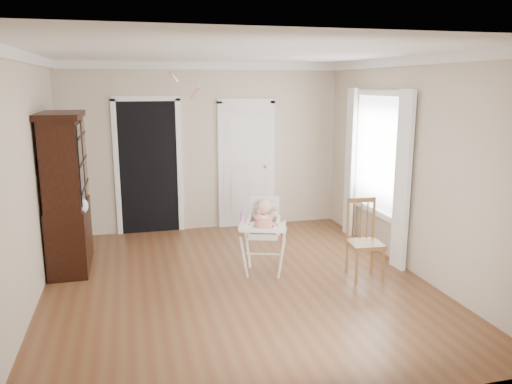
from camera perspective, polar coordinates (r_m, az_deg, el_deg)
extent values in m
plane|color=brown|center=(6.12, -2.10, -10.43)|extent=(5.00, 5.00, 0.00)
plane|color=white|center=(5.66, -2.32, 15.69)|extent=(5.00, 5.00, 0.00)
plane|color=beige|center=(8.17, -5.94, 5.09)|extent=(4.50, 0.00, 4.50)
plane|color=beige|center=(5.71, -24.85, 0.93)|extent=(0.00, 5.00, 5.00)
plane|color=beige|center=(6.58, 17.34, 2.87)|extent=(0.00, 5.00, 5.00)
cube|color=black|center=(8.12, -12.17, 2.69)|extent=(0.90, 0.03, 2.10)
cube|color=white|center=(8.11, -15.63, 2.50)|extent=(0.08, 0.05, 2.18)
cube|color=white|center=(8.14, -8.73, 2.85)|extent=(0.08, 0.05, 2.18)
cube|color=white|center=(8.01, -12.53, 10.39)|extent=(1.06, 0.05, 0.08)
cube|color=white|center=(8.32, -1.09, 3.02)|extent=(0.80, 0.05, 2.05)
cube|color=white|center=(8.24, -4.08, 2.90)|extent=(0.08, 0.05, 2.13)
cube|color=white|center=(8.44, 1.82, 3.14)|extent=(0.08, 0.05, 2.13)
sphere|color=gold|center=(8.37, 1.10, 2.90)|extent=(0.06, 0.06, 0.06)
cube|color=white|center=(7.25, 13.93, 4.28)|extent=(0.02, 1.20, 1.60)
cube|color=white|center=(7.18, 14.14, 10.93)|extent=(0.06, 1.36, 0.08)
cube|color=white|center=(6.58, 16.39, 1.16)|extent=(0.08, 0.28, 2.30)
cube|color=white|center=(7.94, 10.68, 3.27)|extent=(0.08, 0.28, 2.30)
cylinder|color=white|center=(6.18, -1.37, -7.58)|extent=(0.14, 0.09, 0.57)
cylinder|color=white|center=(6.16, 2.90, -7.69)|extent=(0.09, 0.14, 0.57)
cylinder|color=white|center=(6.58, -0.99, -6.35)|extent=(0.09, 0.14, 0.57)
cylinder|color=white|center=(6.55, 3.02, -6.44)|extent=(0.14, 0.09, 0.57)
cylinder|color=white|center=(6.32, 0.86, -7.10)|extent=(0.42, 0.16, 0.02)
cube|color=silver|center=(6.28, 0.90, -4.75)|extent=(0.45, 0.44, 0.08)
cube|color=silver|center=(6.26, -0.76, -3.71)|extent=(0.14, 0.32, 0.17)
cube|color=silver|center=(6.24, 2.56, -3.78)|extent=(0.14, 0.32, 0.17)
cube|color=silver|center=(6.37, 1.00, -2.36)|extent=(0.36, 0.17, 0.42)
cube|color=white|center=(6.02, 0.76, -4.04)|extent=(0.63, 0.53, 0.03)
cube|color=white|center=(5.84, 0.63, -4.37)|extent=(0.51, 0.20, 0.04)
ellipsoid|color=beige|center=(6.27, 0.92, -3.47)|extent=(0.24, 0.21, 0.25)
sphere|color=beige|center=(6.22, 0.92, -1.70)|extent=(0.22, 0.22, 0.17)
sphere|color=red|center=(6.20, 0.88, -3.16)|extent=(0.13, 0.13, 0.13)
sphere|color=red|center=(6.15, 0.65, -2.24)|extent=(0.06, 0.06, 0.06)
sphere|color=red|center=(6.14, 2.25, -1.93)|extent=(0.06, 0.06, 0.06)
cylinder|color=silver|center=(5.98, 0.85, -3.97)|extent=(0.27, 0.27, 0.01)
cylinder|color=#E2274D|center=(5.96, 0.86, -3.42)|extent=(0.21, 0.21, 0.11)
cylinder|color=#F2E08C|center=(5.93, 1.03, -3.00)|extent=(0.09, 0.09, 0.02)
cylinder|color=#E58CC5|center=(6.16, -1.54, -3.04)|extent=(0.06, 0.06, 0.10)
cylinder|color=#AB71C7|center=(6.14, -1.54, -2.47)|extent=(0.07, 0.07, 0.03)
cone|color=#AB71C7|center=(6.13, -1.55, -2.18)|extent=(0.02, 0.02, 0.04)
cube|color=black|center=(6.96, -20.47, -4.72)|extent=(0.47, 1.12, 0.84)
cube|color=black|center=(6.76, -21.08, 3.27)|extent=(0.43, 1.12, 1.12)
cube|color=black|center=(6.46, -19.38, 3.01)|extent=(0.02, 0.49, 0.98)
cube|color=black|center=(7.01, -19.01, 3.72)|extent=(0.02, 0.49, 0.98)
cube|color=black|center=(6.70, -21.47, 8.16)|extent=(0.50, 1.20, 0.07)
ellipsoid|color=white|center=(6.51, -19.42, -1.53)|extent=(0.19, 0.15, 0.21)
cube|color=brown|center=(6.33, 12.39, -5.84)|extent=(0.43, 0.43, 0.05)
cylinder|color=brown|center=(6.19, 11.42, -8.29)|extent=(0.03, 0.03, 0.42)
cylinder|color=brown|center=(6.32, 14.32, -8.01)|extent=(0.03, 0.03, 0.42)
cylinder|color=brown|center=(6.49, 10.33, -7.28)|extent=(0.03, 0.03, 0.42)
cylinder|color=brown|center=(6.61, 13.12, -7.04)|extent=(0.03, 0.03, 0.42)
cylinder|color=brown|center=(6.35, 10.47, -3.12)|extent=(0.03, 0.03, 0.55)
cylinder|color=brown|center=(6.48, 13.30, -2.95)|extent=(0.03, 0.03, 0.55)
cube|color=brown|center=(6.35, 12.00, -0.90)|extent=(0.36, 0.07, 0.06)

